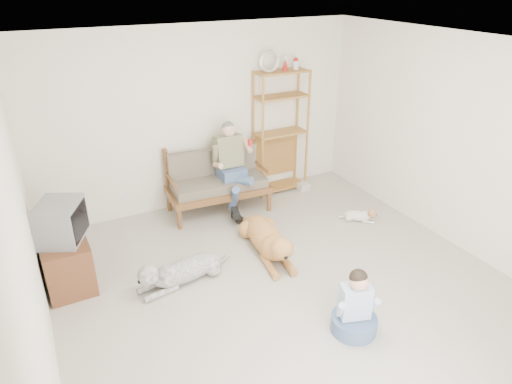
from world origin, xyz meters
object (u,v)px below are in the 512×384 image
etagere (280,131)px  golden_retriever (268,240)px  tv_stand (66,260)px  loveseat (217,180)px

etagere → golden_retriever: 2.13m
tv_stand → golden_retriever: (2.39, -0.55, -0.11)m
golden_retriever → loveseat: bearing=102.7°
golden_retriever → tv_stand: bearing=175.7°
tv_stand → golden_retriever: bearing=-13.8°
tv_stand → golden_retriever: 2.45m
loveseat → etagere: (1.21, 0.19, 0.53)m
golden_retriever → etagere: bearing=64.5°
etagere → golden_retriever: size_ratio=1.46×
loveseat → golden_retriever: size_ratio=0.99×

